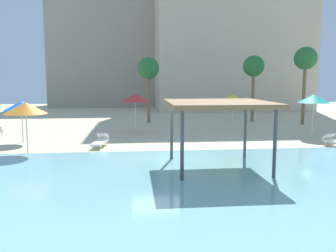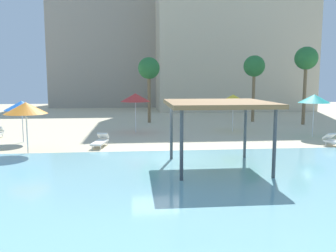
{
  "view_description": "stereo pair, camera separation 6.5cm",
  "coord_description": "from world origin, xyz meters",
  "px_view_note": "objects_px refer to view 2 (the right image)",
  "views": [
    {
      "loc": [
        -1.15,
        -16.79,
        3.81
      ],
      "look_at": [
        0.73,
        2.0,
        1.3
      ],
      "focal_mm": 37.49,
      "sensor_mm": 36.0,
      "label": 1
    },
    {
      "loc": [
        -1.08,
        -16.8,
        3.81
      ],
      "look_at": [
        0.73,
        2.0,
        1.3
      ],
      "focal_mm": 37.49,
      "sensor_mm": 36.0,
      "label": 2
    }
  ],
  "objects_px": {
    "beach_umbrella_orange_2": "(26,108)",
    "palm_tree_0": "(149,70)",
    "beach_umbrella_blue_7": "(22,105)",
    "beach_umbrella_red_6": "(135,98)",
    "palm_tree_1": "(306,60)",
    "palm_tree_2": "(254,68)",
    "beach_umbrella_yellow_5": "(233,98)",
    "shade_pavilion": "(218,106)",
    "lounge_chair_2": "(101,141)",
    "beach_umbrella_teal_0": "(314,99)"
  },
  "relations": [
    {
      "from": "beach_umbrella_teal_0",
      "to": "palm_tree_1",
      "type": "relative_size",
      "value": 0.44
    },
    {
      "from": "shade_pavilion",
      "to": "beach_umbrella_blue_7",
      "type": "bearing_deg",
      "value": 144.23
    },
    {
      "from": "beach_umbrella_yellow_5",
      "to": "palm_tree_1",
      "type": "relative_size",
      "value": 0.42
    },
    {
      "from": "beach_umbrella_blue_7",
      "to": "lounge_chair_2",
      "type": "relative_size",
      "value": 1.28
    },
    {
      "from": "palm_tree_1",
      "to": "palm_tree_2",
      "type": "bearing_deg",
      "value": 145.5
    },
    {
      "from": "palm_tree_0",
      "to": "palm_tree_1",
      "type": "distance_m",
      "value": 13.3
    },
    {
      "from": "beach_umbrella_red_6",
      "to": "palm_tree_2",
      "type": "relative_size",
      "value": 0.48
    },
    {
      "from": "shade_pavilion",
      "to": "beach_umbrella_red_6",
      "type": "xyz_separation_m",
      "value": [
        -3.44,
        10.65,
        -0.18
      ]
    },
    {
      "from": "palm_tree_1",
      "to": "lounge_chair_2",
      "type": "bearing_deg",
      "value": -152.71
    },
    {
      "from": "beach_umbrella_red_6",
      "to": "palm_tree_1",
      "type": "distance_m",
      "value": 14.89
    },
    {
      "from": "beach_umbrella_orange_2",
      "to": "beach_umbrella_blue_7",
      "type": "relative_size",
      "value": 1.05
    },
    {
      "from": "palm_tree_2",
      "to": "lounge_chair_2",
      "type": "bearing_deg",
      "value": -139.45
    },
    {
      "from": "beach_umbrella_yellow_5",
      "to": "beach_umbrella_red_6",
      "type": "height_order",
      "value": "beach_umbrella_red_6"
    },
    {
      "from": "beach_umbrella_red_6",
      "to": "beach_umbrella_yellow_5",
      "type": "bearing_deg",
      "value": -0.21
    },
    {
      "from": "beach_umbrella_yellow_5",
      "to": "beach_umbrella_blue_7",
      "type": "bearing_deg",
      "value": -167.2
    },
    {
      "from": "beach_umbrella_yellow_5",
      "to": "shade_pavilion",
      "type": "bearing_deg",
      "value": -109.23
    },
    {
      "from": "beach_umbrella_blue_7",
      "to": "palm_tree_1",
      "type": "bearing_deg",
      "value": 17.08
    },
    {
      "from": "beach_umbrella_blue_7",
      "to": "palm_tree_0",
      "type": "height_order",
      "value": "palm_tree_0"
    },
    {
      "from": "beach_umbrella_yellow_5",
      "to": "palm_tree_2",
      "type": "bearing_deg",
      "value": 58.64
    },
    {
      "from": "beach_umbrella_orange_2",
      "to": "palm_tree_0",
      "type": "relative_size",
      "value": 0.46
    },
    {
      "from": "beach_umbrella_orange_2",
      "to": "palm_tree_0",
      "type": "xyz_separation_m",
      "value": [
        6.86,
        12.56,
        2.32
      ]
    },
    {
      "from": "beach_umbrella_red_6",
      "to": "beach_umbrella_teal_0",
      "type": "bearing_deg",
      "value": -14.29
    },
    {
      "from": "shade_pavilion",
      "to": "palm_tree_2",
      "type": "bearing_deg",
      "value": 66.23
    },
    {
      "from": "palm_tree_0",
      "to": "palm_tree_2",
      "type": "relative_size",
      "value": 0.97
    },
    {
      "from": "palm_tree_1",
      "to": "beach_umbrella_yellow_5",
      "type": "bearing_deg",
      "value": -155.03
    },
    {
      "from": "shade_pavilion",
      "to": "palm_tree_1",
      "type": "distance_m",
      "value": 17.83
    },
    {
      "from": "shade_pavilion",
      "to": "beach_umbrella_yellow_5",
      "type": "bearing_deg",
      "value": 70.77
    },
    {
      "from": "beach_umbrella_yellow_5",
      "to": "palm_tree_0",
      "type": "distance_m",
      "value": 8.68
    },
    {
      "from": "palm_tree_0",
      "to": "beach_umbrella_yellow_5",
      "type": "bearing_deg",
      "value": -45.23
    },
    {
      "from": "palm_tree_1",
      "to": "beach_umbrella_red_6",
      "type": "bearing_deg",
      "value": -167.03
    },
    {
      "from": "beach_umbrella_yellow_5",
      "to": "palm_tree_0",
      "type": "relative_size",
      "value": 0.47
    },
    {
      "from": "beach_umbrella_teal_0",
      "to": "beach_umbrella_red_6",
      "type": "height_order",
      "value": "beach_umbrella_teal_0"
    },
    {
      "from": "beach_umbrella_orange_2",
      "to": "palm_tree_0",
      "type": "distance_m",
      "value": 14.5
    },
    {
      "from": "shade_pavilion",
      "to": "beach_umbrella_teal_0",
      "type": "bearing_deg",
      "value": 42.55
    },
    {
      "from": "shade_pavilion",
      "to": "beach_umbrella_red_6",
      "type": "relative_size",
      "value": 1.51
    },
    {
      "from": "beach_umbrella_teal_0",
      "to": "palm_tree_2",
      "type": "height_order",
      "value": "palm_tree_2"
    },
    {
      "from": "beach_umbrella_yellow_5",
      "to": "beach_umbrella_red_6",
      "type": "xyz_separation_m",
      "value": [
        -7.14,
        0.03,
        0.09
      ]
    },
    {
      "from": "beach_umbrella_blue_7",
      "to": "beach_umbrella_red_6",
      "type": "bearing_deg",
      "value": 25.02
    },
    {
      "from": "beach_umbrella_orange_2",
      "to": "beach_umbrella_red_6",
      "type": "distance_m",
      "value": 8.7
    },
    {
      "from": "palm_tree_2",
      "to": "shade_pavilion",
      "type": "bearing_deg",
      "value": -113.77
    },
    {
      "from": "beach_umbrella_teal_0",
      "to": "beach_umbrella_red_6",
      "type": "xyz_separation_m",
      "value": [
        -11.77,
        3.0,
        -0.02
      ]
    },
    {
      "from": "palm_tree_0",
      "to": "palm_tree_1",
      "type": "xyz_separation_m",
      "value": [
        13.01,
        -2.65,
        0.73
      ]
    },
    {
      "from": "beach_umbrella_orange_2",
      "to": "beach_umbrella_yellow_5",
      "type": "xyz_separation_m",
      "value": [
        12.77,
        6.6,
        0.08
      ]
    },
    {
      "from": "shade_pavilion",
      "to": "palm_tree_2",
      "type": "xyz_separation_m",
      "value": [
        7.22,
        16.39,
        2.15
      ]
    },
    {
      "from": "beach_umbrella_orange_2",
      "to": "beach_umbrella_red_6",
      "type": "xyz_separation_m",
      "value": [
        5.63,
        6.63,
        0.18
      ]
    },
    {
      "from": "lounge_chair_2",
      "to": "palm_tree_0",
      "type": "xyz_separation_m",
      "value": [
        3.27,
        11.05,
        4.34
      ]
    },
    {
      "from": "shade_pavilion",
      "to": "beach_umbrella_orange_2",
      "type": "height_order",
      "value": "shade_pavilion"
    },
    {
      "from": "palm_tree_0",
      "to": "palm_tree_1",
      "type": "bearing_deg",
      "value": -11.53
    },
    {
      "from": "beach_umbrella_teal_0",
      "to": "palm_tree_2",
      "type": "distance_m",
      "value": 9.11
    },
    {
      "from": "beach_umbrella_teal_0",
      "to": "palm_tree_0",
      "type": "distance_m",
      "value": 13.98
    }
  ]
}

